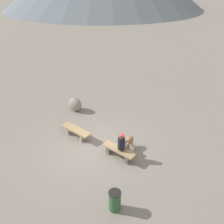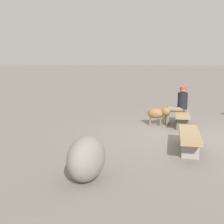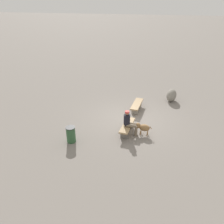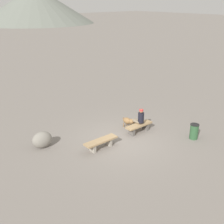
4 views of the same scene
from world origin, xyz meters
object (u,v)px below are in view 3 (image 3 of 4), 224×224
Objects in this scene: boulder at (171,95)px; seated_person at (129,122)px; dog at (143,127)px; bench_left at (137,105)px; trash_bin at (71,134)px; bench_right at (127,127)px.

seated_person is at bearing -19.17° from boulder.
dog is 0.89× the size of boulder.
trash_bin is at bearing -27.64° from bench_left.
bench_left is 4.55m from trash_bin.
seated_person is 1.62× the size of trash_bin.
dog is at bearing -12.50° from boulder.
seated_person reaches higher than bench_right.
dog is (-0.06, 0.73, 0.09)m from bench_right.
seated_person is (2.61, 0.20, 0.37)m from bench_left.
seated_person is 1.51× the size of dog.
seated_person is at bearing 14.02° from dog.
boulder is (-4.57, 1.59, -0.29)m from seated_person.
bench_left is 1.80× the size of boulder.
seated_person reaches higher than boulder.
bench_left is at bearing -72.85° from dog.
seated_person is at bearing 46.79° from bench_right.
bench_right is at bearing 1.95° from bench_left.
bench_right is 1.26× the size of seated_person.
bench_right is 1.69× the size of boulder.
dog is 4.51m from boulder.
bench_right is at bearing -139.35° from seated_person.
boulder is (-4.41, 0.98, -0.00)m from dog.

